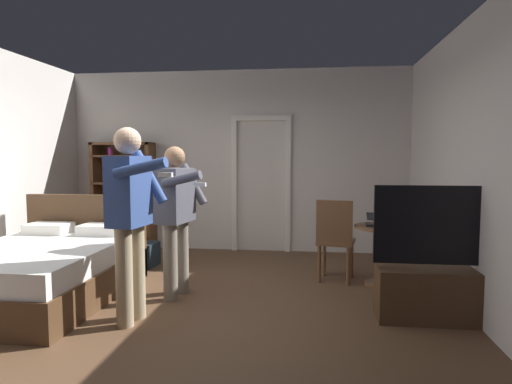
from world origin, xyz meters
name	(u,v)px	position (x,y,z in m)	size (l,w,h in m)	color
ground_plane	(190,308)	(0.00, 0.00, 0.00)	(6.03, 6.03, 0.00)	brown
wall_back	(237,161)	(0.00, 2.80, 1.42)	(5.57, 0.12, 2.84)	silver
wall_right	(486,166)	(2.73, 0.00, 1.42)	(0.12, 5.72, 2.84)	silver
doorway_frame	(261,174)	(0.40, 2.72, 1.22)	(0.93, 0.08, 2.13)	white
bed	(43,270)	(-1.63, 0.11, 0.30)	(1.55, 2.10, 1.02)	#4C331E
bookshelf	(125,192)	(-1.79, 2.57, 0.93)	(0.97, 0.32, 1.72)	brown
tv_flatscreen	(441,282)	(2.37, -0.04, 0.36)	(1.23, 0.40, 1.24)	#4C331E
side_table	(382,245)	(2.01, 1.03, 0.47)	(0.65, 0.65, 0.70)	brown
laptop	(381,222)	(1.98, 0.99, 0.75)	(0.34, 0.35, 0.16)	black
bottle_on_table	(397,217)	(2.15, 0.95, 0.82)	(0.06, 0.06, 0.27)	#143919
wooden_chair	(335,237)	(1.47, 1.11, 0.54)	(0.49, 0.49, 0.99)	brown
person_blue_shirt	(130,211)	(-0.42, -0.42, 1.01)	(0.66, 0.60, 1.76)	tan
person_striped_shirt	(176,210)	(-0.24, 0.34, 0.93)	(0.59, 0.69, 1.61)	gray
suitcase_dark	(134,254)	(-1.22, 1.55, 0.16)	(0.62, 0.37, 0.32)	#1E2D38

